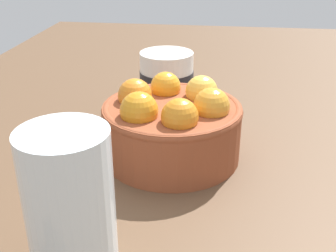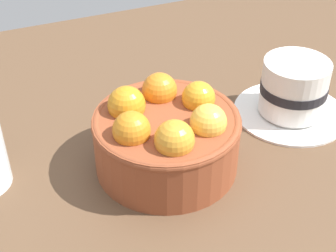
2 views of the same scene
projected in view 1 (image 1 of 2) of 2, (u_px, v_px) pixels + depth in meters
The scene contains 4 objects.
ground_plane at pixel (172, 175), 49.90cm from camera, with size 143.27×80.38×4.99cm, color brown.
terracotta_bowl at pixel (172, 124), 47.08cm from camera, with size 15.42×15.42×8.84cm.
coffee_cup at pixel (167, 79), 63.82cm from camera, with size 13.84×13.84×7.21cm.
water_glass at pixel (70, 208), 29.90cm from camera, with size 6.35×6.35×11.93cm, color silver.
Camera 1 is at (42.42, 5.18, 23.90)cm, focal length 45.49 mm.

